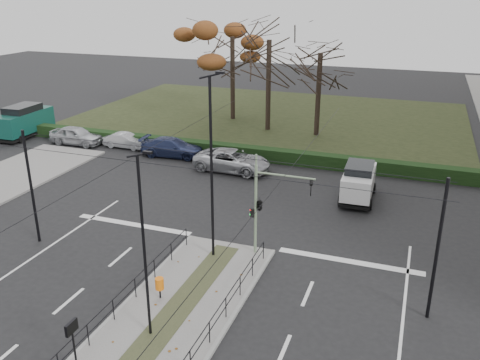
# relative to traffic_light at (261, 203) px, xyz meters

# --- Properties ---
(ground) EXTENTS (140.00, 140.00, 0.00)m
(ground) POSITION_rel_traffic_light_xyz_m (-1.74, -4.50, -2.80)
(ground) COLOR black
(ground) RESTS_ON ground
(median_island) EXTENTS (4.40, 15.00, 0.14)m
(median_island) POSITION_rel_traffic_light_xyz_m (-1.74, -7.00, -2.73)
(median_island) COLOR #63615F
(median_island) RESTS_ON ground
(park) EXTENTS (38.00, 26.00, 0.10)m
(park) POSITION_rel_traffic_light_xyz_m (-7.74, 27.50, -2.75)
(park) COLOR black
(park) RESTS_ON ground
(hedge) EXTENTS (38.00, 1.00, 1.00)m
(hedge) POSITION_rel_traffic_light_xyz_m (-7.74, 14.10, -2.30)
(hedge) COLOR black
(hedge) RESTS_ON ground
(median_railing) EXTENTS (4.14, 13.24, 0.92)m
(median_railing) POSITION_rel_traffic_light_xyz_m (-1.74, -7.10, -1.82)
(median_railing) COLOR black
(median_railing) RESTS_ON median_island
(catenary) EXTENTS (20.00, 34.00, 6.00)m
(catenary) POSITION_rel_traffic_light_xyz_m (-1.74, -2.88, 0.62)
(catenary) COLOR black
(catenary) RESTS_ON ground
(traffic_light) EXTENTS (3.10, 1.78, 4.57)m
(traffic_light) POSITION_rel_traffic_light_xyz_m (0.00, 0.00, 0.00)
(traffic_light) COLOR gray
(traffic_light) RESTS_ON median_island
(litter_bin) EXTENTS (0.37, 0.37, 0.95)m
(litter_bin) POSITION_rel_traffic_light_xyz_m (-2.79, -5.15, -1.98)
(litter_bin) COLOR black
(litter_bin) RESTS_ON median_island
(info_panel) EXTENTS (0.12, 0.56, 2.14)m
(info_panel) POSITION_rel_traffic_light_xyz_m (-3.24, -10.16, -0.97)
(info_panel) COLOR black
(info_panel) RESTS_ON median_island
(streetlamp_median_near) EXTENTS (0.61, 0.12, 7.30)m
(streetlamp_median_near) POSITION_rel_traffic_light_xyz_m (-1.99, -7.38, 1.05)
(streetlamp_median_near) COLOR black
(streetlamp_median_near) RESTS_ON median_island
(streetlamp_median_far) EXTENTS (0.75, 0.15, 8.95)m
(streetlamp_median_far) POSITION_rel_traffic_light_xyz_m (-2.08, -0.99, 1.89)
(streetlamp_median_far) COLOR black
(streetlamp_median_far) RESTS_ON median_island
(parked_car_first) EXTENTS (4.59, 1.92, 1.55)m
(parked_car_first) POSITION_rel_traffic_light_xyz_m (-20.36, 12.80, -2.02)
(parked_car_first) COLOR #A7A9AE
(parked_car_first) RESTS_ON ground
(parked_car_second) EXTENTS (3.70, 1.30, 1.22)m
(parked_car_second) POSITION_rel_traffic_light_xyz_m (-15.93, 13.37, -2.19)
(parked_car_second) COLOR #A7A9AE
(parked_car_second) RESTS_ON ground
(parked_car_third) EXTENTS (5.15, 2.41, 1.45)m
(parked_car_third) POSITION_rel_traffic_light_xyz_m (-11.27, 12.68, -2.07)
(parked_car_third) COLOR #20284C
(parked_car_third) RESTS_ON ground
(parked_car_fourth) EXTENTS (5.63, 2.77, 1.54)m
(parked_car_fourth) POSITION_rel_traffic_light_xyz_m (-5.70, 11.15, -2.03)
(parked_car_fourth) COLOR #A7A9AE
(parked_car_fourth) RESTS_ON ground
(white_van) EXTENTS (2.08, 4.33, 2.32)m
(white_van) POSITION_rel_traffic_light_xyz_m (3.54, 8.86, -1.59)
(white_van) COLOR silver
(white_van) RESTS_ON ground
(green_van) EXTENTS (2.46, 5.80, 2.79)m
(green_van) POSITION_rel_traffic_light_xyz_m (-26.16, 13.34, -1.36)
(green_van) COLOR #0D3C33
(green_van) RESTS_ON ground
(rust_tree) EXTENTS (8.73, 8.73, 10.43)m
(rust_tree) POSITION_rel_traffic_light_xyz_m (-11.03, 25.37, 5.22)
(rust_tree) COLOR black
(rust_tree) RESTS_ON park
(bare_tree_center) EXTENTS (7.55, 7.55, 10.69)m
(bare_tree_center) POSITION_rel_traffic_light_xyz_m (-6.54, 22.59, 4.76)
(bare_tree_center) COLOR black
(bare_tree_center) RESTS_ON park
(bare_tree_near) EXTENTS (5.98, 5.98, 9.48)m
(bare_tree_near) POSITION_rel_traffic_light_xyz_m (-1.92, 22.33, 3.90)
(bare_tree_near) COLOR black
(bare_tree_near) RESTS_ON park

